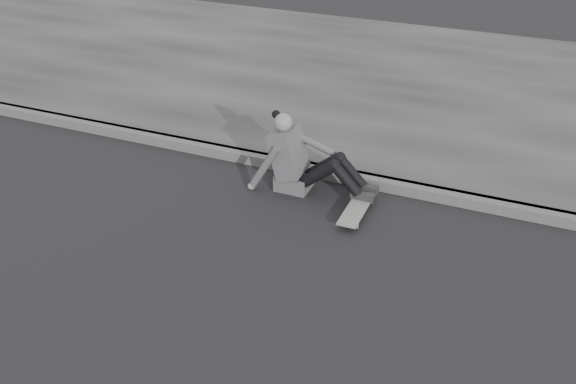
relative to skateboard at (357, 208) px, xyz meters
name	(u,v)px	position (x,y,z in m)	size (l,w,h in m)	color
curb	(551,217)	(1.85, 0.61, -0.01)	(24.00, 0.16, 0.12)	#515151
sidewalk	(564,107)	(1.85, 3.63, -0.01)	(24.00, 6.00, 0.12)	#363636
skateboard	(357,208)	(0.00, 0.00, 0.00)	(0.20, 0.78, 0.09)	gray
seated_woman	(300,160)	(-0.73, 0.25, 0.29)	(1.38, 0.46, 0.88)	#4A4A4D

